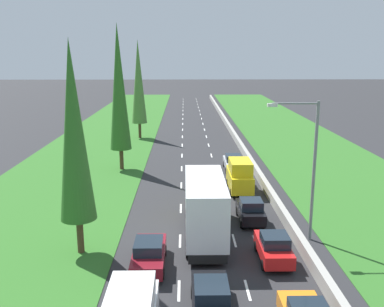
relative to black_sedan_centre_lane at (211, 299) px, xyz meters
The scene contains 16 objects.
ground_plane 41.11m from the black_sedan_centre_lane, 89.66° to the left, with size 300.00×300.00×0.00m, color #28282B.
grass_verge_left 42.94m from the black_sedan_centre_lane, 106.80° to the left, with size 14.00×140.00×0.04m, color #2D6623.
grass_verge_right 43.62m from the black_sedan_centre_lane, 70.45° to the left, with size 14.00×140.00×0.04m, color #2D6623.
median_barrier 41.53m from the black_sedan_centre_lane, 81.77° to the left, with size 0.44×120.00×0.85m, color #9E9B93.
lane_markings 41.11m from the black_sedan_centre_lane, 89.66° to the left, with size 3.64×116.00×0.01m.
black_sedan_centre_lane is the anchor object (origin of this frame).
red_hatchback_right_lane 6.60m from the black_sedan_centre_lane, 53.25° to the left, with size 1.74×3.90×1.72m.
black_hatchback_right_lane 11.87m from the black_sedan_centre_lane, 72.79° to the left, with size 1.74×3.90×1.72m.
white_box_truck_centre_lane 8.89m from the black_sedan_centre_lane, 89.46° to the left, with size 2.46×9.40×4.18m.
yellow_van_right_lane 18.81m from the black_sedan_centre_lane, 78.87° to the left, with size 1.96×4.90×2.82m.
maroon_sedan_left_lane 5.65m from the black_sedan_centre_lane, 124.69° to the left, with size 1.82×4.50×1.64m.
silver_sedan_right_lane 25.78m from the black_sedan_centre_lane, 81.42° to the left, with size 1.82×4.50×1.64m.
poplar_tree_second 11.94m from the black_sedan_centre_lane, 138.81° to the left, with size 2.12×2.12×12.70m.
poplar_tree_third 28.18m from the black_sedan_centre_lane, 106.63° to the left, with size 2.17×2.17×14.84m.
poplar_tree_fourth 44.57m from the black_sedan_centre_lane, 99.95° to the left, with size 2.14×2.14×13.77m.
street_light_mast 11.41m from the black_sedan_centre_lane, 51.33° to the left, with size 3.20×0.28×9.00m.
Camera 1 is at (-1.43, 1.19, 11.74)m, focal length 40.34 mm.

